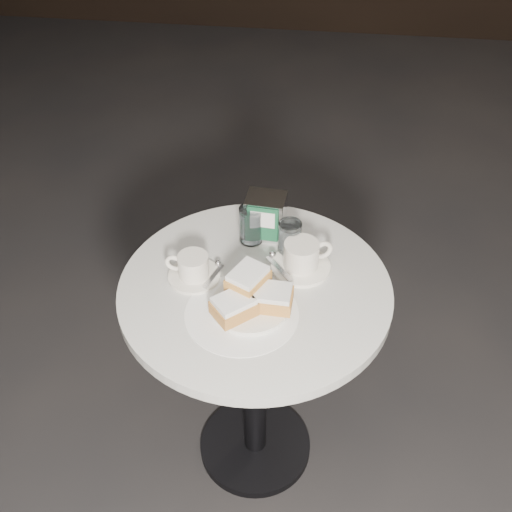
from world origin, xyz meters
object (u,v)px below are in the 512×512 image
at_px(coffee_cup_left, 193,268).
at_px(coffee_cup_right, 302,258).
at_px(water_glass_right, 290,239).
at_px(napkin_dispenser, 266,216).
at_px(water_glass_left, 251,225).
at_px(beignet_plate, 251,298).
at_px(cafe_table, 255,338).

height_order(coffee_cup_left, coffee_cup_right, coffee_cup_right).
distance_m(water_glass_right, napkin_dispenser, 0.10).
bearing_deg(water_glass_left, beignet_plate, -82.72).
xyz_separation_m(coffee_cup_right, water_glass_right, (-0.04, 0.06, 0.01)).
relative_size(coffee_cup_left, coffee_cup_right, 0.71).
bearing_deg(water_glass_left, napkin_dispenser, 40.43).
bearing_deg(napkin_dispenser, coffee_cup_right, -45.47).
bearing_deg(water_glass_left, water_glass_right, -21.13).
bearing_deg(cafe_table, coffee_cup_right, 37.11).
height_order(coffee_cup_left, napkin_dispenser, napkin_dispenser).
bearing_deg(water_glass_right, cafe_table, -118.01).
relative_size(cafe_table, water_glass_right, 7.47).
relative_size(coffee_cup_left, water_glass_left, 1.39).
bearing_deg(napkin_dispenser, coffee_cup_left, -125.14).
distance_m(beignet_plate, coffee_cup_left, 0.19).
distance_m(cafe_table, napkin_dispenser, 0.34).
relative_size(coffee_cup_right, water_glass_right, 2.08).
bearing_deg(water_glass_right, beignet_plate, -108.92).
xyz_separation_m(beignet_plate, coffee_cup_left, (-0.16, 0.09, -0.00)).
height_order(water_glass_left, water_glass_right, water_glass_left).
xyz_separation_m(cafe_table, napkin_dispenser, (0.00, 0.21, 0.26)).
height_order(cafe_table, water_glass_left, water_glass_left).
xyz_separation_m(coffee_cup_left, napkin_dispenser, (0.16, 0.20, 0.03)).
xyz_separation_m(cafe_table, coffee_cup_left, (-0.16, 0.01, 0.23)).
relative_size(water_glass_left, napkin_dispenser, 0.86).
bearing_deg(water_glass_right, water_glass_left, 158.87).
xyz_separation_m(water_glass_left, napkin_dispenser, (0.04, 0.03, 0.01)).
bearing_deg(water_glass_right, coffee_cup_right, -57.19).
relative_size(cafe_table, coffee_cup_right, 3.59).
bearing_deg(coffee_cup_left, water_glass_right, 32.38).
relative_size(beignet_plate, water_glass_left, 2.38).
height_order(coffee_cup_right, napkin_dispenser, napkin_dispenser).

